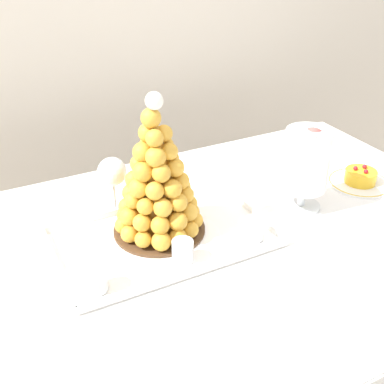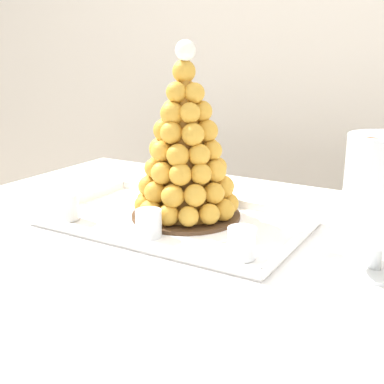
{
  "view_description": "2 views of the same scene",
  "coord_description": "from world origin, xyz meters",
  "px_view_note": "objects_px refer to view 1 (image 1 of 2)",
  "views": [
    {
      "loc": [
        -0.54,
        -0.87,
        1.5
      ],
      "look_at": [
        -0.09,
        0.03,
        0.92
      ],
      "focal_mm": 44.86,
      "sensor_mm": 36.0,
      "label": 1
    },
    {
      "loc": [
        0.38,
        -0.78,
        1.14
      ],
      "look_at": [
        -0.08,
        -0.0,
        0.88
      ],
      "focal_mm": 45.91,
      "sensor_mm": 36.0,
      "label": 2
    }
  ],
  "objects_px": {
    "dessert_cup_mid_left": "(183,252)",
    "dessert_cup_centre": "(254,230)",
    "dessert_cup_left": "(95,280)",
    "wine_glass": "(112,173)",
    "fruit_tart_plate": "(360,179)",
    "serving_tray": "(163,239)",
    "croquembouche": "(157,182)",
    "macaron_goblet": "(306,161)"
  },
  "relations": [
    {
      "from": "macaron_goblet",
      "to": "fruit_tart_plate",
      "type": "xyz_separation_m",
      "value": [
        0.25,
        0.02,
        -0.13
      ]
    },
    {
      "from": "fruit_tart_plate",
      "to": "dessert_cup_left",
      "type": "bearing_deg",
      "value": -173.06
    },
    {
      "from": "dessert_cup_mid_left",
      "to": "wine_glass",
      "type": "relative_size",
      "value": 0.32
    },
    {
      "from": "croquembouche",
      "to": "wine_glass",
      "type": "bearing_deg",
      "value": 115.79
    },
    {
      "from": "dessert_cup_left",
      "to": "dessert_cup_centre",
      "type": "height_order",
      "value": "dessert_cup_left"
    },
    {
      "from": "croquembouche",
      "to": "dessert_cup_centre",
      "type": "height_order",
      "value": "croquembouche"
    },
    {
      "from": "dessert_cup_left",
      "to": "wine_glass",
      "type": "xyz_separation_m",
      "value": [
        0.14,
        0.29,
        0.09
      ]
    },
    {
      "from": "dessert_cup_left",
      "to": "fruit_tart_plate",
      "type": "distance_m",
      "value": 0.87
    },
    {
      "from": "croquembouche",
      "to": "dessert_cup_left",
      "type": "relative_size",
      "value": 6.59
    },
    {
      "from": "dessert_cup_mid_left",
      "to": "macaron_goblet",
      "type": "height_order",
      "value": "macaron_goblet"
    },
    {
      "from": "dessert_cup_mid_left",
      "to": "serving_tray",
      "type": "bearing_deg",
      "value": 92.63
    },
    {
      "from": "fruit_tart_plate",
      "to": "dessert_cup_mid_left",
      "type": "bearing_deg",
      "value": -171.25
    },
    {
      "from": "serving_tray",
      "to": "croquembouche",
      "type": "xyz_separation_m",
      "value": [
        0.01,
        0.04,
        0.15
      ]
    },
    {
      "from": "dessert_cup_left",
      "to": "fruit_tart_plate",
      "type": "xyz_separation_m",
      "value": [
        0.87,
        0.11,
        -0.02
      ]
    },
    {
      "from": "dessert_cup_centre",
      "to": "fruit_tart_plate",
      "type": "relative_size",
      "value": 0.29
    },
    {
      "from": "croquembouche",
      "to": "dessert_cup_left",
      "type": "height_order",
      "value": "croquembouche"
    },
    {
      "from": "croquembouche",
      "to": "fruit_tart_plate",
      "type": "bearing_deg",
      "value": -3.36
    },
    {
      "from": "dessert_cup_left",
      "to": "wine_glass",
      "type": "height_order",
      "value": "wine_glass"
    },
    {
      "from": "dessert_cup_mid_left",
      "to": "macaron_goblet",
      "type": "xyz_separation_m",
      "value": [
        0.41,
        0.08,
        0.11
      ]
    },
    {
      "from": "croquembouche",
      "to": "dessert_cup_mid_left",
      "type": "xyz_separation_m",
      "value": [
        -0.0,
        -0.14,
        -0.12
      ]
    },
    {
      "from": "serving_tray",
      "to": "dessert_cup_left",
      "type": "relative_size",
      "value": 9.62
    },
    {
      "from": "serving_tray",
      "to": "dessert_cup_centre",
      "type": "height_order",
      "value": "dessert_cup_centre"
    },
    {
      "from": "macaron_goblet",
      "to": "dessert_cup_mid_left",
      "type": "bearing_deg",
      "value": -169.33
    },
    {
      "from": "serving_tray",
      "to": "dessert_cup_left",
      "type": "bearing_deg",
      "value": -152.64
    },
    {
      "from": "croquembouche",
      "to": "dessert_cup_mid_left",
      "type": "bearing_deg",
      "value": -90.15
    },
    {
      "from": "serving_tray",
      "to": "dessert_cup_mid_left",
      "type": "bearing_deg",
      "value": -87.37
    },
    {
      "from": "macaron_goblet",
      "to": "dessert_cup_centre",
      "type": "bearing_deg",
      "value": -159.95
    },
    {
      "from": "fruit_tart_plate",
      "to": "wine_glass",
      "type": "distance_m",
      "value": 0.75
    },
    {
      "from": "croquembouche",
      "to": "dessert_cup_centre",
      "type": "distance_m",
      "value": 0.27
    },
    {
      "from": "dessert_cup_left",
      "to": "wine_glass",
      "type": "relative_size",
      "value": 0.33
    },
    {
      "from": "dessert_cup_centre",
      "to": "macaron_goblet",
      "type": "xyz_separation_m",
      "value": [
        0.21,
        0.08,
        0.11
      ]
    },
    {
      "from": "serving_tray",
      "to": "wine_glass",
      "type": "height_order",
      "value": "wine_glass"
    },
    {
      "from": "fruit_tart_plate",
      "to": "wine_glass",
      "type": "xyz_separation_m",
      "value": [
        -0.72,
        0.18,
        0.11
      ]
    },
    {
      "from": "fruit_tart_plate",
      "to": "serving_tray",
      "type": "bearing_deg",
      "value": 179.81
    },
    {
      "from": "wine_glass",
      "to": "croquembouche",
      "type": "bearing_deg",
      "value": -64.21
    },
    {
      "from": "dessert_cup_left",
      "to": "dessert_cup_mid_left",
      "type": "relative_size",
      "value": 1.04
    },
    {
      "from": "dessert_cup_mid_left",
      "to": "macaron_goblet",
      "type": "distance_m",
      "value": 0.43
    },
    {
      "from": "macaron_goblet",
      "to": "fruit_tart_plate",
      "type": "bearing_deg",
      "value": 5.49
    },
    {
      "from": "serving_tray",
      "to": "dessert_cup_mid_left",
      "type": "distance_m",
      "value": 0.11
    },
    {
      "from": "croquembouche",
      "to": "dessert_cup_centre",
      "type": "xyz_separation_m",
      "value": [
        0.2,
        -0.14,
        -0.12
      ]
    },
    {
      "from": "dessert_cup_mid_left",
      "to": "dessert_cup_centre",
      "type": "height_order",
      "value": "same"
    },
    {
      "from": "croquembouche",
      "to": "wine_glass",
      "type": "height_order",
      "value": "croquembouche"
    }
  ]
}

